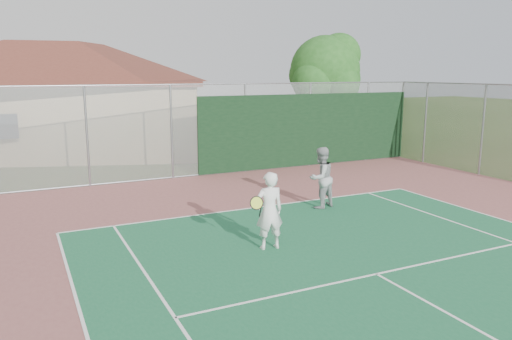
{
  "coord_description": "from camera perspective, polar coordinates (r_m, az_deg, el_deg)",
  "views": [
    {
      "loc": [
        -6.19,
        -0.91,
        3.95
      ],
      "look_at": [
        -0.69,
        10.45,
        1.46
      ],
      "focal_mm": 35.0,
      "sensor_mm": 36.0,
      "label": 1
    }
  ],
  "objects": [
    {
      "name": "back_fence",
      "position": [
        19.85,
        -0.94,
        4.55
      ],
      "size": [
        20.08,
        0.11,
        3.53
      ],
      "color": "gray",
      "rests_on": "ground"
    },
    {
      "name": "side_fence_right",
      "position": [
        21.14,
        24.47,
        4.18
      ],
      "size": [
        0.08,
        9.0,
        3.5
      ],
      "color": "gray",
      "rests_on": "ground"
    },
    {
      "name": "clubhouse",
      "position": [
        27.0,
        -21.35,
        8.9
      ],
      "size": [
        17.21,
        14.19,
        6.38
      ],
      "rotation": [
        0.0,
        0.0,
        -0.34
      ],
      "color": "tan",
      "rests_on": "ground"
    },
    {
      "name": "tree",
      "position": [
        26.26,
        8.08,
        10.89
      ],
      "size": [
        4.23,
        4.01,
        5.9
      ],
      "color": "#362013",
      "rests_on": "ground"
    },
    {
      "name": "player_white_front",
      "position": [
        11.18,
        1.51,
        -4.74
      ],
      "size": [
        0.97,
        0.65,
        1.77
      ],
      "rotation": [
        0.0,
        0.0,
        3.03
      ],
      "color": "white",
      "rests_on": "ground"
    },
    {
      "name": "player_grey_back",
      "position": [
        14.68,
        7.41,
        -0.95
      ],
      "size": [
        1.03,
        0.9,
        1.79
      ],
      "rotation": [
        0.0,
        0.0,
        3.43
      ],
      "color": "#9DA0A2",
      "rests_on": "ground"
    }
  ]
}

